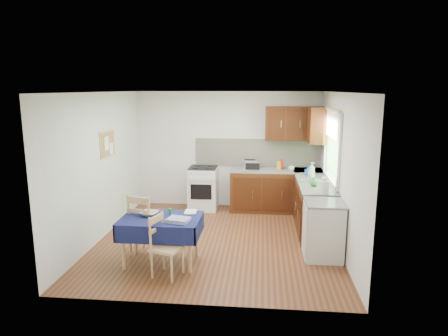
# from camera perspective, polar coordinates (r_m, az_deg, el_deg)

# --- Properties ---
(floor) EXTENTS (4.20, 4.20, 0.00)m
(floor) POSITION_cam_1_polar(r_m,az_deg,el_deg) (6.96, -1.03, -10.25)
(floor) COLOR #4B2714
(floor) RESTS_ON ground
(ceiling) EXTENTS (4.00, 4.20, 0.02)m
(ceiling) POSITION_cam_1_polar(r_m,az_deg,el_deg) (6.48, -1.10, 10.78)
(ceiling) COLOR white
(ceiling) RESTS_ON wall_back
(wall_back) EXTENTS (4.00, 0.02, 2.50)m
(wall_back) POSITION_cam_1_polar(r_m,az_deg,el_deg) (8.67, 0.53, 2.62)
(wall_back) COLOR silver
(wall_back) RESTS_ON ground
(wall_front) EXTENTS (4.00, 0.02, 2.50)m
(wall_front) POSITION_cam_1_polar(r_m,az_deg,el_deg) (4.59, -4.08, -5.30)
(wall_front) COLOR silver
(wall_front) RESTS_ON ground
(wall_left) EXTENTS (0.02, 4.20, 2.50)m
(wall_left) POSITION_cam_1_polar(r_m,az_deg,el_deg) (7.12, -17.27, 0.19)
(wall_left) COLOR silver
(wall_left) RESTS_ON ground
(wall_right) EXTENTS (0.02, 4.20, 2.50)m
(wall_right) POSITION_cam_1_polar(r_m,az_deg,el_deg) (6.68, 16.23, -0.44)
(wall_right) COLOR silver
(wall_right) RESTS_ON ground
(base_cabinets) EXTENTS (1.90, 2.30, 0.86)m
(base_cabinets) POSITION_cam_1_polar(r_m,az_deg,el_deg) (8.00, 9.73, -4.29)
(base_cabinets) COLOR #382109
(base_cabinets) RESTS_ON ground
(worktop_back) EXTENTS (1.90, 0.60, 0.04)m
(worktop_back) POSITION_cam_1_polar(r_m,az_deg,el_deg) (8.41, 7.49, -0.31)
(worktop_back) COLOR slate
(worktop_back) RESTS_ON base_cabinets
(worktop_right) EXTENTS (0.60, 1.70, 0.04)m
(worktop_right) POSITION_cam_1_polar(r_m,az_deg,el_deg) (7.34, 12.85, -2.20)
(worktop_right) COLOR slate
(worktop_right) RESTS_ON base_cabinets
(worktop_corner) EXTENTS (0.60, 0.60, 0.04)m
(worktop_corner) POSITION_cam_1_polar(r_m,az_deg,el_deg) (8.46, 11.89, -0.39)
(worktop_corner) COLOR slate
(worktop_corner) RESTS_ON base_cabinets
(splashback) EXTENTS (2.70, 0.02, 0.60)m
(splashback) POSITION_cam_1_polar(r_m,az_deg,el_deg) (8.63, 4.83, 2.20)
(splashback) COLOR beige
(splashback) RESTS_ON wall_back
(upper_cabinets) EXTENTS (1.20, 0.85, 0.70)m
(upper_cabinets) POSITION_cam_1_polar(r_m,az_deg,el_deg) (8.30, 10.96, 6.20)
(upper_cabinets) COLOR #382109
(upper_cabinets) RESTS_ON wall_back
(stove) EXTENTS (0.60, 0.61, 0.92)m
(stove) POSITION_cam_1_polar(r_m,az_deg,el_deg) (8.59, -2.99, -2.86)
(stove) COLOR silver
(stove) RESTS_ON ground
(window) EXTENTS (0.04, 1.48, 1.26)m
(window) POSITION_cam_1_polar(r_m,az_deg,el_deg) (7.30, 15.19, 3.76)
(window) COLOR #275021
(window) RESTS_ON wall_right
(fridge) EXTENTS (0.58, 0.60, 0.89)m
(fridge) POSITION_cam_1_polar(r_m,az_deg,el_deg) (6.33, 14.03, -8.60)
(fridge) COLOR silver
(fridge) RESTS_ON ground
(corkboard) EXTENTS (0.04, 0.62, 0.47)m
(corkboard) POSITION_cam_1_polar(r_m,az_deg,el_deg) (7.33, -16.32, 3.32)
(corkboard) COLOR tan
(corkboard) RESTS_ON wall_left
(dining_table) EXTENTS (1.16, 0.79, 0.70)m
(dining_table) POSITION_cam_1_polar(r_m,az_deg,el_deg) (5.99, -9.00, -7.97)
(dining_table) COLOR #0F113D
(dining_table) RESTS_ON ground
(chair_far) EXTENTS (0.55, 0.55, 1.00)m
(chair_far) POSITION_cam_1_polar(r_m,az_deg,el_deg) (6.31, -11.31, -7.72)
(chair_far) COLOR tan
(chair_far) RESTS_ON ground
(chair_near) EXTENTS (0.48, 0.48, 0.87)m
(chair_near) POSITION_cam_1_polar(r_m,az_deg,el_deg) (5.63, -8.51, -10.71)
(chair_near) COLOR tan
(chair_near) RESTS_ON ground
(toaster) EXTENTS (0.27, 0.17, 0.21)m
(toaster) POSITION_cam_1_polar(r_m,az_deg,el_deg) (8.39, 3.73, 0.54)
(toaster) COLOR silver
(toaster) RESTS_ON worktop_back
(sandwich_press) EXTENTS (0.29, 0.25, 0.17)m
(sandwich_press) POSITION_cam_1_polar(r_m,az_deg,el_deg) (8.41, 4.11, 0.47)
(sandwich_press) COLOR black
(sandwich_press) RESTS_ON worktop_back
(sauce_bottle) EXTENTS (0.05, 0.05, 0.23)m
(sauce_bottle) POSITION_cam_1_polar(r_m,az_deg,el_deg) (8.34, 8.29, 0.51)
(sauce_bottle) COLOR red
(sauce_bottle) RESTS_ON worktop_back
(yellow_packet) EXTENTS (0.13, 0.10, 0.16)m
(yellow_packet) POSITION_cam_1_polar(r_m,az_deg,el_deg) (8.46, 7.95, 0.42)
(yellow_packet) COLOR yellow
(yellow_packet) RESTS_ON worktop_back
(dish_rack) EXTENTS (0.37, 0.28, 0.18)m
(dish_rack) POSITION_cam_1_polar(r_m,az_deg,el_deg) (7.44, 12.23, -1.66)
(dish_rack) COLOR gray
(dish_rack) RESTS_ON worktop_right
(kettle) EXTENTS (0.16, 0.16, 0.27)m
(kettle) POSITION_cam_1_polar(r_m,az_deg,el_deg) (6.62, 14.09, -2.48)
(kettle) COLOR silver
(kettle) RESTS_ON worktop_right
(cup) EXTENTS (0.14, 0.14, 0.10)m
(cup) POSITION_cam_1_polar(r_m,az_deg,el_deg) (8.28, 9.61, -0.06)
(cup) COLOR silver
(cup) RESTS_ON worktop_back
(soap_bottle_a) EXTENTS (0.17, 0.17, 0.31)m
(soap_bottle_a) POSITION_cam_1_polar(r_m,az_deg,el_deg) (7.58, 12.43, -0.39)
(soap_bottle_a) COLOR silver
(soap_bottle_a) RESTS_ON worktop_right
(soap_bottle_b) EXTENTS (0.11, 0.11, 0.17)m
(soap_bottle_b) POSITION_cam_1_polar(r_m,az_deg,el_deg) (7.92, 11.86, -0.39)
(soap_bottle_b) COLOR blue
(soap_bottle_b) RESTS_ON worktop_right
(soap_bottle_c) EXTENTS (0.14, 0.14, 0.16)m
(soap_bottle_c) POSITION_cam_1_polar(r_m,az_deg,el_deg) (7.05, 12.67, -1.90)
(soap_bottle_c) COLOR #268D2D
(soap_bottle_c) RESTS_ON worktop_right
(plate_bowl) EXTENTS (0.31, 0.31, 0.06)m
(plate_bowl) POSITION_cam_1_polar(r_m,az_deg,el_deg) (6.07, -10.62, -6.41)
(plate_bowl) COLOR beige
(plate_bowl) RESTS_ON dining_table
(book) EXTENTS (0.19, 0.25, 0.02)m
(book) POSITION_cam_1_polar(r_m,az_deg,el_deg) (6.15, -5.63, -6.26)
(book) COLOR white
(book) RESTS_ON dining_table
(spice_jar) EXTENTS (0.05, 0.05, 0.10)m
(spice_jar) POSITION_cam_1_polar(r_m,az_deg,el_deg) (6.06, -7.70, -6.18)
(spice_jar) COLOR #227F37
(spice_jar) RESTS_ON dining_table
(tea_towel) EXTENTS (0.35, 0.30, 0.05)m
(tea_towel) POSITION_cam_1_polar(r_m,az_deg,el_deg) (5.74, -6.55, -7.38)
(tea_towel) COLOR navy
(tea_towel) RESTS_ON dining_table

